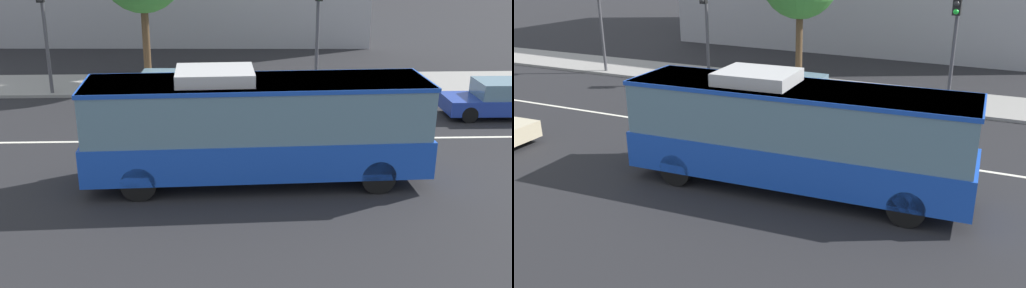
{
  "view_description": "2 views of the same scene",
  "coord_description": "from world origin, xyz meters",
  "views": [
    {
      "loc": [
        -0.53,
        -20.77,
        7.35
      ],
      "look_at": [
        0.06,
        -3.77,
        1.21
      ],
      "focal_mm": 43.11,
      "sensor_mm": 36.0,
      "label": 1
    },
    {
      "loc": [
        5.47,
        -17.36,
        6.76
      ],
      "look_at": [
        -1.02,
        -3.07,
        1.03
      ],
      "focal_mm": 37.82,
      "sensor_mm": 36.0,
      "label": 2
    }
  ],
  "objects": [
    {
      "name": "ground_plane",
      "position": [
        0.0,
        0.0,
        0.0
      ],
      "size": [
        160.0,
        160.0,
        0.0
      ],
      "primitive_type": "plane",
      "color": "black"
    },
    {
      "name": "traffic_light_far_corner",
      "position": [
        -8.76,
        6.19,
        3.56
      ],
      "size": [
        0.35,
        0.62,
        5.2
      ],
      "rotation": [
        0.0,
        0.0,
        -1.47
      ],
      "color": "#47474C",
      "rests_on": "ground_plane"
    },
    {
      "name": "lane_centre_line",
      "position": [
        0.0,
        0.0,
        0.01
      ],
      "size": [
        76.0,
        0.16,
        0.01
      ],
      "primitive_type": "cube",
      "color": "silver",
      "rests_on": "ground_plane"
    },
    {
      "name": "sidewalk_kerb",
      "position": [
        0.0,
        7.89,
        0.07
      ],
      "size": [
        80.0,
        3.92,
        0.14
      ],
      "primitive_type": "cube",
      "color": "gray",
      "rests_on": "ground_plane"
    },
    {
      "name": "traffic_light_near_corner",
      "position": [
        3.13,
        6.26,
        3.56
      ],
      "size": [
        0.34,
        0.62,
        5.2
      ],
      "rotation": [
        0.0,
        0.0,
        -1.63
      ],
      "color": "#47474C",
      "rests_on": "ground_plane"
    },
    {
      "name": "sedan_black",
      "position": [
        -3.35,
        4.43,
        0.72
      ],
      "size": [
        4.56,
        1.96,
        1.46
      ],
      "rotation": [
        0.0,
        0.0,
        3.11
      ],
      "color": "black",
      "rests_on": "ground_plane"
    },
    {
      "name": "traffic_light_mid_block",
      "position": [
        -15.66,
        6.29,
        3.56
      ],
      "size": [
        0.34,
        0.62,
        5.2
      ],
      "rotation": [
        0.0,
        0.0,
        -1.64
      ],
      "color": "#47474C",
      "rests_on": "ground_plane"
    },
    {
      "name": "transit_bus",
      "position": [
        0.07,
        -3.7,
        1.81
      ],
      "size": [
        10.09,
        2.9,
        3.46
      ],
      "rotation": [
        0.0,
        0.0,
        0.04
      ],
      "color": "#1947B7",
      "rests_on": "ground_plane"
    }
  ]
}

